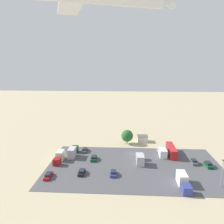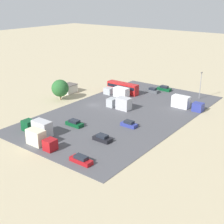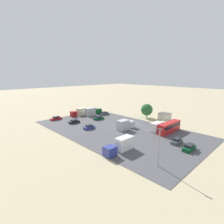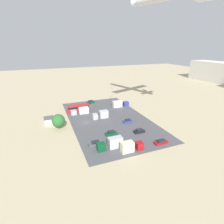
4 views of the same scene
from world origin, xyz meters
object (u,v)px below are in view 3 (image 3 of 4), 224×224
(parked_car_2, at_px, (74,122))
(parked_truck_0, at_px, (125,125))
(parked_truck_1, at_px, (79,112))
(parked_car_3, at_px, (105,114))
(bus, at_px, (169,127))
(parked_car_4, at_px, (99,118))
(parked_car_1, at_px, (177,141))
(parked_car_6, at_px, (89,127))
(parked_car_0, at_px, (56,118))
(parked_truck_2, at_px, (93,112))
(parked_truck_3, at_px, (121,145))
(parked_car_5, at_px, (189,148))
(shed_building, at_px, (165,116))
(parked_truck_4, at_px, (159,126))

(parked_car_2, distance_m, parked_truck_0, 21.07)
(parked_truck_1, bearing_deg, parked_car_3, -128.87)
(bus, bearing_deg, parked_truck_0, 32.85)
(parked_car_4, bearing_deg, bus, -167.62)
(parked_car_1, xyz_separation_m, parked_car_3, (40.32, -8.58, -0.08))
(parked_truck_1, bearing_deg, parked_car_6, 155.63)
(parked_car_0, xyz_separation_m, parked_truck_0, (-28.88, -11.73, 0.95))
(parked_truck_2, height_order, parked_truck_3, parked_truck_2)
(parked_truck_2, bearing_deg, parked_car_6, -41.04)
(parked_car_4, distance_m, parked_car_5, 39.99)
(parked_car_2, bearing_deg, parked_truck_1, 137.96)
(parked_car_0, height_order, parked_truck_2, parked_truck_2)
(shed_building, height_order, parked_car_3, shed_building)
(parked_truck_1, relative_size, parked_truck_3, 0.84)
(parked_truck_2, distance_m, parked_truck_4, 34.19)
(parked_car_0, height_order, parked_truck_4, parked_truck_4)
(parked_car_1, xyz_separation_m, parked_truck_2, (44.06, -4.30, 0.95))
(parked_car_1, xyz_separation_m, parked_car_6, (27.91, 9.76, -0.05))
(shed_building, relative_size, parked_truck_4, 0.55)
(bus, bearing_deg, parked_car_1, 130.60)
(parked_car_2, relative_size, parked_truck_4, 0.49)
(parked_car_0, bearing_deg, parked_car_1, -165.49)
(parked_car_4, bearing_deg, parked_truck_2, -21.09)
(parked_car_2, xyz_separation_m, parked_car_4, (-2.37, -10.65, 0.03))
(parked_car_0, distance_m, parked_truck_2, 17.13)
(parked_truck_4, bearing_deg, parked_car_5, -31.65)
(parked_car_3, height_order, parked_truck_4, parked_truck_4)
(parked_car_1, bearing_deg, parked_car_0, 14.51)
(parked_truck_1, bearing_deg, bus, -168.81)
(parked_car_6, bearing_deg, parked_truck_4, -137.22)
(shed_building, height_order, parked_truck_3, parked_truck_3)
(parked_car_1, bearing_deg, parked_truck_2, -5.58)
(shed_building, bearing_deg, parked_car_1, 126.65)
(parked_car_3, distance_m, parked_car_5, 45.80)
(bus, bearing_deg, parked_truck_1, 11.19)
(parked_truck_0, height_order, parked_truck_2, parked_truck_2)
(shed_building, relative_size, parked_car_3, 1.02)
(bus, xyz_separation_m, parked_car_2, (31.59, 17.07, -1.23))
(parked_car_2, distance_m, parked_truck_4, 32.50)
(bus, xyz_separation_m, parked_truck_3, (1.24, 22.50, -0.31))
(parked_car_5, xyz_separation_m, parked_car_6, (32.17, 7.83, -0.06))
(parked_car_2, distance_m, parked_car_6, 10.08)
(parked_car_0, height_order, parked_truck_1, parked_truck_1)
(parked_car_3, distance_m, parked_car_4, 8.88)
(parked_car_2, bearing_deg, parked_car_4, 77.46)
(bus, relative_size, parked_car_6, 2.71)
(parked_car_2, xyz_separation_m, parked_truck_0, (-19.05, -8.96, 0.95))
(parked_car_0, distance_m, parked_truck_3, 40.28)
(parked_car_5, bearing_deg, parked_truck_4, -31.65)
(parked_car_5, bearing_deg, bus, -41.37)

